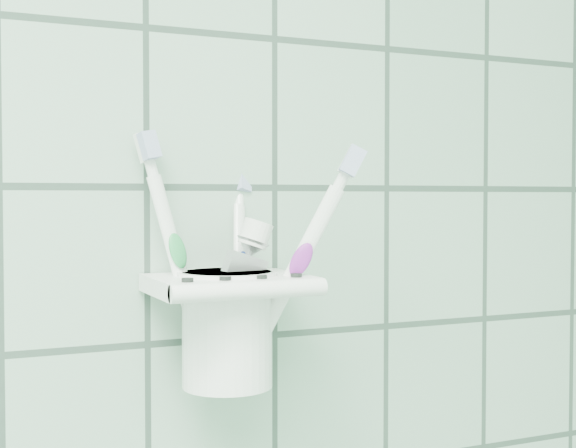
# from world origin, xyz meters

# --- Properties ---
(holder_bracket) EXTENTS (0.12, 0.10, 0.04)m
(holder_bracket) POSITION_xyz_m (0.64, 1.15, 1.30)
(holder_bracket) COLOR white
(holder_bracket) RESTS_ON wall_back
(cup) EXTENTS (0.08, 0.08, 0.09)m
(cup) POSITION_xyz_m (0.64, 1.16, 1.27)
(cup) COLOR white
(cup) RESTS_ON holder_bracket
(toothbrush_pink) EXTENTS (0.05, 0.04, 0.21)m
(toothbrush_pink) POSITION_xyz_m (0.62, 1.16, 1.33)
(toothbrush_pink) COLOR white
(toothbrush_pink) RESTS_ON cup
(toothbrush_blue) EXTENTS (0.04, 0.08, 0.18)m
(toothbrush_blue) POSITION_xyz_m (0.64, 1.14, 1.32)
(toothbrush_blue) COLOR white
(toothbrush_blue) RESTS_ON cup
(toothbrush_orange) EXTENTS (0.09, 0.04, 0.20)m
(toothbrush_orange) POSITION_xyz_m (0.64, 1.14, 1.33)
(toothbrush_orange) COLOR white
(toothbrush_orange) RESTS_ON cup
(toothpaste_tube) EXTENTS (0.07, 0.03, 0.14)m
(toothpaste_tube) POSITION_xyz_m (0.62, 1.16, 1.30)
(toothpaste_tube) COLOR silver
(toothpaste_tube) RESTS_ON cup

